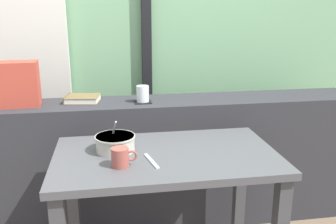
{
  "coord_description": "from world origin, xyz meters",
  "views": [
    {
      "loc": [
        -0.19,
        -1.63,
        1.39
      ],
      "look_at": [
        0.15,
        0.47,
        0.78
      ],
      "focal_mm": 39.18,
      "sensor_mm": 36.0,
      "label": 1
    }
  ],
  "objects_px": {
    "coaster_square": "(143,102)",
    "soup_bowl": "(115,143)",
    "throw_pillow": "(10,84)",
    "ceramic_mug": "(121,157)",
    "juice_glass": "(143,94)",
    "fork_utensil": "(151,161)",
    "closed_book": "(82,99)",
    "breakfast_table": "(166,177)"
  },
  "relations": [
    {
      "from": "juice_glass",
      "to": "soup_bowl",
      "type": "bearing_deg",
      "value": -110.62
    },
    {
      "from": "soup_bowl",
      "to": "fork_utensil",
      "type": "relative_size",
      "value": 1.14
    },
    {
      "from": "breakfast_table",
      "to": "soup_bowl",
      "type": "bearing_deg",
      "value": 163.34
    },
    {
      "from": "coaster_square",
      "to": "juice_glass",
      "type": "height_order",
      "value": "juice_glass"
    },
    {
      "from": "juice_glass",
      "to": "throw_pillow",
      "type": "distance_m",
      "value": 0.77
    },
    {
      "from": "soup_bowl",
      "to": "ceramic_mug",
      "type": "xyz_separation_m",
      "value": [
        0.02,
        -0.19,
        0.0
      ]
    },
    {
      "from": "breakfast_table",
      "to": "fork_utensil",
      "type": "bearing_deg",
      "value": -133.4
    },
    {
      "from": "coaster_square",
      "to": "soup_bowl",
      "type": "xyz_separation_m",
      "value": [
        -0.18,
        -0.48,
        -0.08
      ]
    },
    {
      "from": "closed_book",
      "to": "fork_utensil",
      "type": "relative_size",
      "value": 1.31
    },
    {
      "from": "juice_glass",
      "to": "soup_bowl",
      "type": "height_order",
      "value": "juice_glass"
    },
    {
      "from": "throw_pillow",
      "to": "juice_glass",
      "type": "bearing_deg",
      "value": -2.32
    },
    {
      "from": "juice_glass",
      "to": "soup_bowl",
      "type": "xyz_separation_m",
      "value": [
        -0.18,
        -0.48,
        -0.12
      ]
    },
    {
      "from": "throw_pillow",
      "to": "fork_utensil",
      "type": "xyz_separation_m",
      "value": [
        0.74,
        -0.66,
        -0.24
      ]
    },
    {
      "from": "coaster_square",
      "to": "throw_pillow",
      "type": "distance_m",
      "value": 0.77
    },
    {
      "from": "coaster_square",
      "to": "fork_utensil",
      "type": "xyz_separation_m",
      "value": [
        -0.02,
        -0.63,
        -0.11
      ]
    },
    {
      "from": "throw_pillow",
      "to": "ceramic_mug",
      "type": "bearing_deg",
      "value": -49.15
    },
    {
      "from": "coaster_square",
      "to": "ceramic_mug",
      "type": "relative_size",
      "value": 0.88
    },
    {
      "from": "fork_utensil",
      "to": "throw_pillow",
      "type": "bearing_deg",
      "value": 125.52
    },
    {
      "from": "soup_bowl",
      "to": "ceramic_mug",
      "type": "bearing_deg",
      "value": -84.21
    },
    {
      "from": "fork_utensil",
      "to": "ceramic_mug",
      "type": "bearing_deg",
      "value": 179.52
    },
    {
      "from": "juice_glass",
      "to": "closed_book",
      "type": "distance_m",
      "value": 0.37
    },
    {
      "from": "breakfast_table",
      "to": "closed_book",
      "type": "bearing_deg",
      "value": 123.8
    },
    {
      "from": "breakfast_table",
      "to": "soup_bowl",
      "type": "height_order",
      "value": "soup_bowl"
    },
    {
      "from": "breakfast_table",
      "to": "throw_pillow",
      "type": "xyz_separation_m",
      "value": [
        -0.82,
        0.58,
        0.37
      ]
    },
    {
      "from": "closed_book",
      "to": "fork_utensil",
      "type": "xyz_separation_m",
      "value": [
        0.34,
        -0.71,
        -0.13
      ]
    },
    {
      "from": "coaster_square",
      "to": "soup_bowl",
      "type": "height_order",
      "value": "soup_bowl"
    },
    {
      "from": "coaster_square",
      "to": "ceramic_mug",
      "type": "bearing_deg",
      "value": -103.64
    },
    {
      "from": "fork_utensil",
      "to": "ceramic_mug",
      "type": "relative_size",
      "value": 1.5
    },
    {
      "from": "ceramic_mug",
      "to": "fork_utensil",
      "type": "bearing_deg",
      "value": 11.98
    },
    {
      "from": "coaster_square",
      "to": "throw_pillow",
      "type": "height_order",
      "value": "throw_pillow"
    },
    {
      "from": "coaster_square",
      "to": "juice_glass",
      "type": "distance_m",
      "value": 0.05
    },
    {
      "from": "closed_book",
      "to": "soup_bowl",
      "type": "relative_size",
      "value": 1.15
    },
    {
      "from": "coaster_square",
      "to": "juice_glass",
      "type": "relative_size",
      "value": 1.03
    },
    {
      "from": "coaster_square",
      "to": "juice_glass",
      "type": "xyz_separation_m",
      "value": [
        0.0,
        0.0,
        0.05
      ]
    },
    {
      "from": "fork_utensil",
      "to": "closed_book",
      "type": "bearing_deg",
      "value": 103.02
    },
    {
      "from": "throw_pillow",
      "to": "soup_bowl",
      "type": "bearing_deg",
      "value": -41.19
    },
    {
      "from": "ceramic_mug",
      "to": "soup_bowl",
      "type": "bearing_deg",
      "value": 95.79
    },
    {
      "from": "closed_book",
      "to": "soup_bowl",
      "type": "distance_m",
      "value": 0.59
    },
    {
      "from": "breakfast_table",
      "to": "closed_book",
      "type": "xyz_separation_m",
      "value": [
        -0.42,
        0.63,
        0.26
      ]
    },
    {
      "from": "soup_bowl",
      "to": "juice_glass",
      "type": "bearing_deg",
      "value": 69.38
    },
    {
      "from": "juice_glass",
      "to": "closed_book",
      "type": "bearing_deg",
      "value": 167.67
    },
    {
      "from": "closed_book",
      "to": "coaster_square",
      "type": "bearing_deg",
      "value": -12.33
    }
  ]
}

